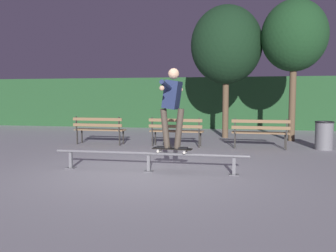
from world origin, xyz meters
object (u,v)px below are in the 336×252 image
at_px(park_bench_leftmost, 99,127).
at_px(tree_behind_benches, 226,45).
at_px(grind_rail, 149,156).
at_px(tree_far_right, 294,36).
at_px(park_bench_left_center, 176,129).
at_px(trash_can, 324,135).
at_px(skateboard, 172,149).
at_px(skateboarder, 172,101).
at_px(park_bench_right_center, 260,130).

distance_m(park_bench_leftmost, tree_behind_benches, 5.40).
bearing_deg(park_bench_leftmost, grind_rail, -55.00).
bearing_deg(park_bench_leftmost, tree_far_right, 19.65).
xyz_separation_m(park_bench_left_center, tree_behind_benches, (1.36, 2.66, 2.78)).
distance_m(park_bench_left_center, tree_behind_benches, 4.08).
xyz_separation_m(grind_rail, trash_can, (4.14, 3.78, 0.11)).
bearing_deg(trash_can, park_bench_left_center, -176.65).
bearing_deg(park_bench_leftmost, skateboard, -50.16).
relative_size(skateboarder, park_bench_right_center, 0.97).
distance_m(park_bench_left_center, trash_can, 4.20).
bearing_deg(skateboard, park_bench_left_center, 98.45).
relative_size(park_bench_left_center, tree_far_right, 0.34).
bearing_deg(skateboarder, park_bench_left_center, 98.49).
distance_m(grind_rail, skateboard, 0.50).
height_order(park_bench_leftmost, tree_behind_benches, tree_behind_benches).
bearing_deg(park_bench_right_center, park_bench_left_center, 180.00).
relative_size(grind_rail, park_bench_leftmost, 2.44).
bearing_deg(park_bench_right_center, skateboard, -118.25).
height_order(park_bench_leftmost, trash_can, park_bench_leftmost).
bearing_deg(park_bench_left_center, skateboard, -81.55).
bearing_deg(tree_behind_benches, grind_rail, -101.96).
relative_size(park_bench_right_center, tree_behind_benches, 0.34).
distance_m(park_bench_left_center, park_bench_right_center, 2.43).
height_order(skateboard, park_bench_left_center, park_bench_left_center).
relative_size(park_bench_leftmost, trash_can, 2.02).
bearing_deg(park_bench_left_center, skateboarder, -81.51).
height_order(park_bench_right_center, trash_can, park_bench_right_center).
height_order(park_bench_left_center, trash_can, park_bench_left_center).
xyz_separation_m(tree_far_right, tree_behind_benches, (-2.23, 0.51, -0.16)).
bearing_deg(skateboard, park_bench_right_center, 61.75).
relative_size(skateboarder, park_bench_left_center, 0.97).
height_order(skateboarder, tree_behind_benches, tree_behind_benches).
bearing_deg(skateboard, park_bench_leftmost, 129.84).
height_order(park_bench_left_center, tree_behind_benches, tree_behind_benches).
relative_size(grind_rail, tree_behind_benches, 0.83).
bearing_deg(grind_rail, skateboard, -0.00).
bearing_deg(tree_behind_benches, skateboard, -97.70).
distance_m(grind_rail, tree_far_right, 7.41).
height_order(skateboard, trash_can, trash_can).
bearing_deg(tree_behind_benches, tree_far_right, -12.90).
distance_m(skateboard, park_bench_left_center, 3.58).
distance_m(skateboarder, park_bench_right_center, 4.11).
distance_m(skateboard, trash_can, 5.27).
bearing_deg(skateboard, trash_can, 45.92).
bearing_deg(tree_behind_benches, skateboarder, -97.67).
height_order(park_bench_left_center, park_bench_right_center, same).
xyz_separation_m(grind_rail, park_bench_leftmost, (-2.48, 3.54, 0.23)).
bearing_deg(grind_rail, tree_behind_benches, 78.04).
bearing_deg(park_bench_leftmost, tree_behind_benches, 35.06).
relative_size(skateboard, trash_can, 0.99).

